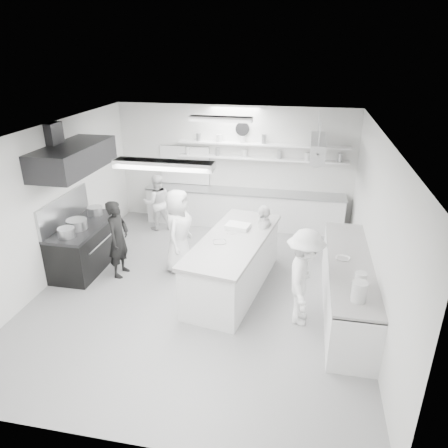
% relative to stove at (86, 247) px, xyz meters
% --- Properties ---
extents(floor, '(6.00, 7.00, 0.02)m').
position_rel_stove_xyz_m(floor, '(2.60, -0.40, -0.46)').
color(floor, gray).
rests_on(floor, ground).
extents(ceiling, '(6.00, 7.00, 0.02)m').
position_rel_stove_xyz_m(ceiling, '(2.60, -0.40, 2.56)').
color(ceiling, white).
rests_on(ceiling, wall_back).
extents(wall_back, '(6.00, 0.04, 3.00)m').
position_rel_stove_xyz_m(wall_back, '(2.60, 3.10, 1.05)').
color(wall_back, silver).
rests_on(wall_back, floor).
extents(wall_front, '(6.00, 0.04, 3.00)m').
position_rel_stove_xyz_m(wall_front, '(2.60, -3.90, 1.05)').
color(wall_front, silver).
rests_on(wall_front, floor).
extents(wall_left, '(0.04, 7.00, 3.00)m').
position_rel_stove_xyz_m(wall_left, '(-0.40, -0.40, 1.05)').
color(wall_left, silver).
rests_on(wall_left, floor).
extents(wall_right, '(0.04, 7.00, 3.00)m').
position_rel_stove_xyz_m(wall_right, '(5.60, -0.40, 1.05)').
color(wall_right, silver).
rests_on(wall_right, floor).
extents(stove, '(0.80, 1.80, 0.90)m').
position_rel_stove_xyz_m(stove, '(0.00, 0.00, 0.00)').
color(stove, black).
rests_on(stove, floor).
extents(exhaust_hood, '(0.85, 2.00, 0.50)m').
position_rel_stove_xyz_m(exhaust_hood, '(0.00, -0.00, 1.90)').
color(exhaust_hood, '#232325').
rests_on(exhaust_hood, wall_left).
extents(back_counter, '(5.00, 0.60, 0.92)m').
position_rel_stove_xyz_m(back_counter, '(2.90, 2.80, 0.01)').
color(back_counter, white).
rests_on(back_counter, floor).
extents(shelf_lower, '(4.20, 0.26, 0.04)m').
position_rel_stove_xyz_m(shelf_lower, '(3.30, 2.97, 1.30)').
color(shelf_lower, white).
rests_on(shelf_lower, wall_back).
extents(shelf_upper, '(4.20, 0.26, 0.04)m').
position_rel_stove_xyz_m(shelf_upper, '(3.30, 2.97, 1.65)').
color(shelf_upper, white).
rests_on(shelf_upper, wall_back).
extents(pass_through_window, '(1.30, 0.04, 1.00)m').
position_rel_stove_xyz_m(pass_through_window, '(1.30, 3.08, 1.00)').
color(pass_through_window, black).
rests_on(pass_through_window, wall_back).
extents(wall_clock, '(0.32, 0.05, 0.32)m').
position_rel_stove_xyz_m(wall_clock, '(2.80, 3.06, 2.00)').
color(wall_clock, silver).
rests_on(wall_clock, wall_back).
extents(right_counter, '(0.74, 3.30, 0.94)m').
position_rel_stove_xyz_m(right_counter, '(5.25, -0.60, 0.02)').
color(right_counter, white).
rests_on(right_counter, floor).
extents(pot_rack, '(0.30, 1.60, 0.40)m').
position_rel_stove_xyz_m(pot_rack, '(4.60, 2.00, 1.85)').
color(pot_rack, '#A5A7A9').
rests_on(pot_rack, ceiling).
extents(light_fixture_front, '(1.30, 0.25, 0.10)m').
position_rel_stove_xyz_m(light_fixture_front, '(2.60, -2.20, 2.49)').
color(light_fixture_front, white).
rests_on(light_fixture_front, ceiling).
extents(light_fixture_rear, '(1.30, 0.25, 0.10)m').
position_rel_stove_xyz_m(light_fixture_rear, '(2.60, 1.40, 2.49)').
color(light_fixture_rear, white).
rests_on(light_fixture_rear, ceiling).
extents(prep_island, '(1.46, 2.85, 1.00)m').
position_rel_stove_xyz_m(prep_island, '(3.17, -0.24, 0.05)').
color(prep_island, white).
rests_on(prep_island, floor).
extents(stove_pot, '(0.40, 0.40, 0.24)m').
position_rel_stove_xyz_m(stove_pot, '(0.00, -0.21, 0.58)').
color(stove_pot, '#A5A7A9').
rests_on(stove_pot, stove).
extents(cook_stove, '(0.41, 0.60, 1.59)m').
position_rel_stove_xyz_m(cook_stove, '(0.84, -0.17, 0.34)').
color(cook_stove, black).
rests_on(cook_stove, floor).
extents(cook_back, '(0.86, 0.80, 1.42)m').
position_rel_stove_xyz_m(cook_back, '(0.80, 2.18, 0.26)').
color(cook_back, white).
rests_on(cook_back, floor).
extents(cook_island_left, '(0.59, 0.88, 1.75)m').
position_rel_stove_xyz_m(cook_island_left, '(1.95, 0.26, 0.42)').
color(cook_island_left, white).
rests_on(cook_island_left, floor).
extents(cook_island_right, '(0.46, 0.89, 1.46)m').
position_rel_stove_xyz_m(cook_island_right, '(3.65, 0.49, 0.28)').
color(cook_island_right, white).
rests_on(cook_island_right, floor).
extents(cook_right, '(0.68, 1.12, 1.68)m').
position_rel_stove_xyz_m(cook_right, '(4.48, -1.06, 0.39)').
color(cook_right, white).
rests_on(cook_right, floor).
extents(bowl_island_a, '(0.30, 0.30, 0.06)m').
position_rel_stove_xyz_m(bowl_island_a, '(2.95, -0.44, 0.58)').
color(bowl_island_a, '#A5A7A9').
rests_on(bowl_island_a, prep_island).
extents(bowl_island_b, '(0.24, 0.24, 0.06)m').
position_rel_stove_xyz_m(bowl_island_b, '(3.08, 0.00, 0.58)').
color(bowl_island_b, white).
rests_on(bowl_island_b, prep_island).
extents(bowl_right, '(0.30, 0.30, 0.06)m').
position_rel_stove_xyz_m(bowl_right, '(5.12, -0.53, 0.52)').
color(bowl_right, white).
rests_on(bowl_right, right_counter).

